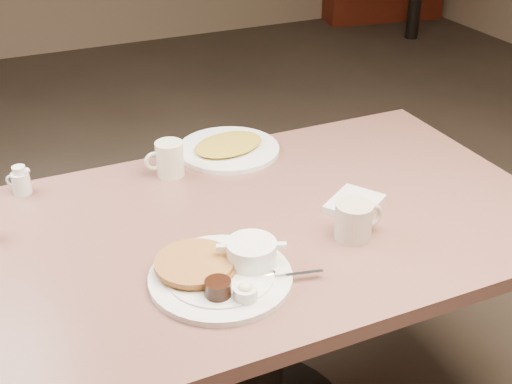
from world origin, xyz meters
name	(u,v)px	position (x,y,z in m)	size (l,w,h in m)	color
diner_table	(259,274)	(0.00, 0.00, 0.58)	(1.50, 0.90, 0.75)	#84564C
main_plate	(223,269)	(-0.17, -0.18, 0.77)	(0.42, 0.41, 0.07)	white
coffee_mug_near	(355,220)	(0.18, -0.16, 0.80)	(0.13, 0.09, 0.09)	beige
napkin	(355,203)	(0.25, -0.04, 0.76)	(0.18, 0.18, 0.02)	silver
coffee_mug_far	(169,159)	(-0.13, 0.32, 0.80)	(0.12, 0.09, 0.10)	beige
creamer_right	(21,181)	(-0.52, 0.39, 0.79)	(0.07, 0.05, 0.08)	silver
hash_plate	(228,148)	(0.08, 0.39, 0.76)	(0.38, 0.38, 0.04)	white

